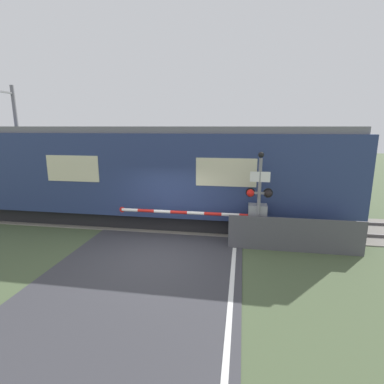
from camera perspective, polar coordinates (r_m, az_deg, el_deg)
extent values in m
plane|color=#475638|center=(9.42, -7.04, -12.05)|extent=(80.00, 80.00, 0.00)
cube|color=slate|center=(12.62, -2.46, -5.47)|extent=(36.00, 3.20, 0.03)
cube|color=#595451|center=(11.93, -3.19, -6.22)|extent=(36.00, 0.08, 0.10)
cube|color=#595451|center=(13.27, -1.82, -4.27)|extent=(36.00, 0.08, 0.10)
cube|color=black|center=(13.77, -17.77, -3.30)|extent=(19.06, 2.65, 0.60)
cube|color=navy|center=(13.41, -18.28, 4.21)|extent=(20.72, 3.12, 3.04)
cube|color=slate|center=(13.30, -18.76, 11.22)|extent=(20.30, 2.87, 0.24)
cube|color=beige|center=(10.30, 6.49, 3.74)|extent=(2.07, 0.02, 0.97)
cube|color=beige|center=(12.03, -21.81, 4.17)|extent=(2.07, 0.02, 0.97)
cube|color=gray|center=(10.24, 12.25, -6.08)|extent=(0.60, 0.44, 1.38)
cylinder|color=gray|center=(10.15, 12.32, -4.49)|extent=(0.16, 0.16, 0.18)
cylinder|color=red|center=(10.14, 10.66, -4.44)|extent=(0.59, 0.11, 0.11)
cylinder|color=white|center=(10.14, 7.32, -4.32)|extent=(0.59, 0.11, 0.11)
cylinder|color=red|center=(10.18, 3.99, -4.18)|extent=(0.59, 0.11, 0.11)
cylinder|color=white|center=(10.25, 0.70, -4.04)|extent=(0.59, 0.11, 0.11)
cylinder|color=red|center=(10.35, -2.53, -3.88)|extent=(0.59, 0.11, 0.11)
cylinder|color=white|center=(10.49, -5.69, -3.71)|extent=(0.59, 0.11, 0.11)
cylinder|color=red|center=(10.65, -8.75, -3.54)|extent=(0.59, 0.11, 0.11)
cylinder|color=white|center=(10.85, -11.71, -3.37)|extent=(0.59, 0.11, 0.11)
cylinder|color=red|center=(10.96, -13.15, -3.28)|extent=(0.20, 0.02, 0.20)
cylinder|color=gray|center=(9.81, 12.59, -2.19)|extent=(0.11, 0.11, 2.93)
cube|color=gray|center=(9.73, 12.68, -0.19)|extent=(0.67, 0.07, 0.07)
sphere|color=red|center=(9.67, 11.07, -0.20)|extent=(0.24, 0.24, 0.24)
sphere|color=black|center=(9.70, 14.33, -0.31)|extent=(0.24, 0.24, 0.24)
cylinder|color=black|center=(9.77, 11.05, -0.06)|extent=(0.30, 0.06, 0.30)
cylinder|color=black|center=(9.80, 14.28, -0.17)|extent=(0.30, 0.06, 0.30)
cube|color=white|center=(9.59, 12.84, 2.83)|extent=(0.62, 0.02, 0.32)
sphere|color=black|center=(9.54, 13.03, 6.93)|extent=(0.18, 0.18, 0.18)
cylinder|color=slate|center=(18.58, -30.10, 7.94)|extent=(0.20, 0.20, 5.95)
cube|color=#4C4C51|center=(10.00, 18.98, -7.78)|extent=(4.14, 0.06, 1.10)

